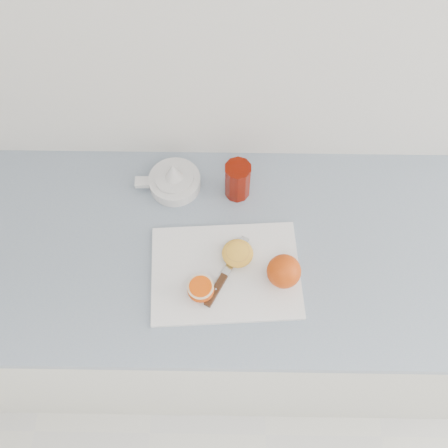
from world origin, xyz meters
name	(u,v)px	position (x,y,z in m)	size (l,w,h in m)	color
counter	(221,303)	(-0.18, 1.70, 0.45)	(2.32, 0.64, 0.89)	silver
cutting_board	(226,272)	(-0.16, 1.62, 0.90)	(0.37, 0.27, 0.01)	white
whole_orange	(284,271)	(-0.02, 1.60, 0.94)	(0.08, 0.08, 0.08)	#DC4A15
half_orange	(201,289)	(-0.22, 1.56, 0.92)	(0.07, 0.07, 0.04)	#DC4A15
squeezed_shell	(238,253)	(-0.13, 1.66, 0.92)	(0.08, 0.08, 0.03)	#F6AE30
paring_knife	(219,284)	(-0.17, 1.58, 0.91)	(0.11, 0.20, 0.01)	#432C17
citrus_juicer	(174,180)	(-0.31, 1.88, 0.92)	(0.18, 0.14, 0.10)	white
red_tumbler	(238,181)	(-0.13, 1.86, 0.94)	(0.07, 0.07, 0.12)	#6B0C00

